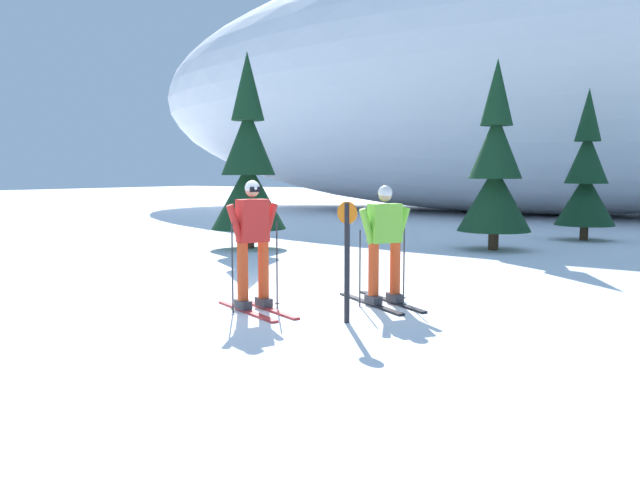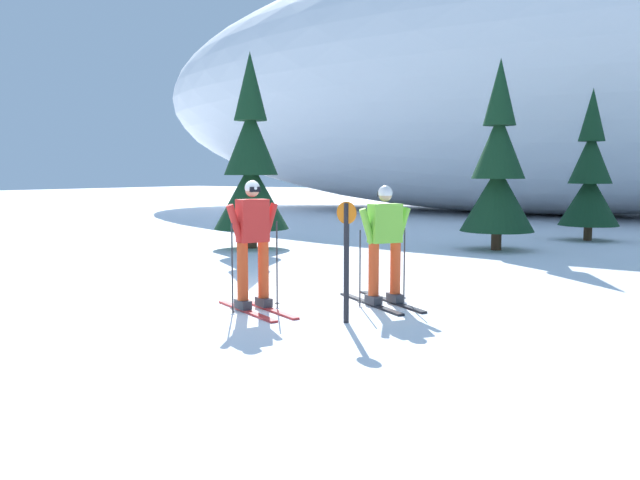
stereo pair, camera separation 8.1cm
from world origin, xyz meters
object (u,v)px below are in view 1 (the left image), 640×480
object	(u,v)px
pine_tree_far_left	(248,167)
skier_lime_jacket	(384,242)
pine_tree_center_right	(586,177)
skier_red_jacket	(253,242)
pine_tree_center_left	(495,171)
trail_marker_post	(347,255)

from	to	relation	value
pine_tree_far_left	skier_lime_jacket	bearing A→B (deg)	-35.69
pine_tree_far_left	pine_tree_center_right	distance (m)	9.36
skier_red_jacket	pine_tree_far_left	xyz separation A→B (m)	(-4.86, 5.76, 1.08)
skier_lime_jacket	pine_tree_center_left	xyz separation A→B (m)	(-0.97, 7.47, 1.03)
skier_red_jacket	trail_marker_post	distance (m)	1.48
skier_lime_jacket	pine_tree_far_left	size ratio (longest dim) A/B	0.35
skier_lime_jacket	pine_tree_center_right	xyz separation A→B (m)	(0.35, 11.13, 0.85)
pine_tree_far_left	pine_tree_center_left	xyz separation A→B (m)	(5.21, 3.02, -0.10)
pine_tree_center_right	pine_tree_far_left	bearing A→B (deg)	-134.39
skier_red_jacket	pine_tree_center_left	bearing A→B (deg)	87.71
pine_tree_center_left	trail_marker_post	world-z (taller)	pine_tree_center_left
skier_red_jacket	pine_tree_far_left	world-z (taller)	pine_tree_far_left
skier_red_jacket	skier_lime_jacket	xyz separation A→B (m)	(1.33, 1.31, -0.04)
pine_tree_center_right	skier_lime_jacket	bearing A→B (deg)	-91.81
pine_tree_far_left	pine_tree_center_left	world-z (taller)	pine_tree_far_left
pine_tree_center_left	pine_tree_center_right	distance (m)	3.90
pine_tree_far_left	pine_tree_center_right	xyz separation A→B (m)	(6.54, 6.68, -0.27)
skier_lime_jacket	trail_marker_post	size ratio (longest dim) A/B	1.12
pine_tree_center_right	trail_marker_post	distance (m)	12.44
skier_lime_jacket	trail_marker_post	world-z (taller)	skier_lime_jacket
pine_tree_center_left	pine_tree_center_right	bearing A→B (deg)	70.07
pine_tree_center_left	skier_red_jacket	bearing A→B (deg)	-92.29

